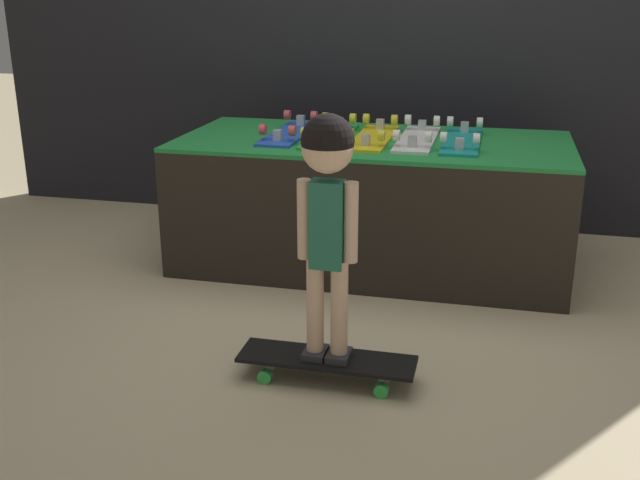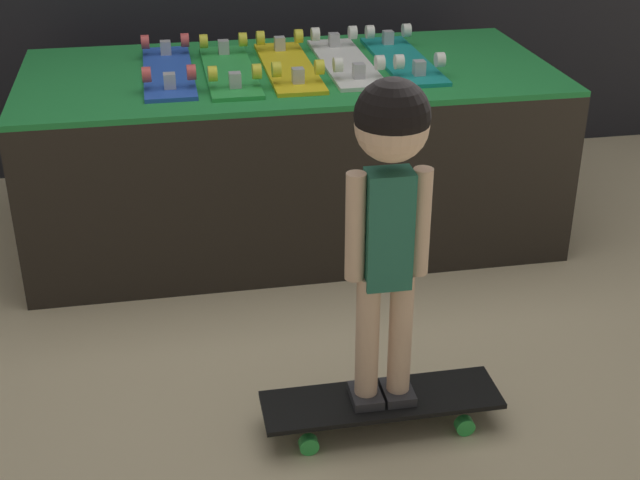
% 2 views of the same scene
% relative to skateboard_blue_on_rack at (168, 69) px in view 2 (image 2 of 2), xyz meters
% --- Properties ---
extents(ground_plane, '(16.00, 16.00, 0.00)m').
position_rel_skateboard_blue_on_rack_xyz_m(ground_plane, '(0.44, -0.67, -0.67)').
color(ground_plane, beige).
extents(display_rack, '(1.94, 0.92, 0.65)m').
position_rel_skateboard_blue_on_rack_xyz_m(display_rack, '(0.44, -0.01, -0.34)').
color(display_rack, black).
rests_on(display_rack, ground_plane).
extents(skateboard_blue_on_rack, '(0.18, 0.67, 0.09)m').
position_rel_skateboard_blue_on_rack_xyz_m(skateboard_blue_on_rack, '(0.00, 0.00, 0.00)').
color(skateboard_blue_on_rack, blue).
rests_on(skateboard_blue_on_rack, display_rack).
extents(skateboard_green_on_rack, '(0.18, 0.67, 0.09)m').
position_rel_skateboard_blue_on_rack_xyz_m(skateboard_green_on_rack, '(0.22, -0.03, 0.00)').
color(skateboard_green_on_rack, green).
rests_on(skateboard_green_on_rack, display_rack).
extents(skateboard_yellow_on_rack, '(0.18, 0.67, 0.09)m').
position_rel_skateboard_blue_on_rack_xyz_m(skateboard_yellow_on_rack, '(0.44, -0.02, 0.00)').
color(skateboard_yellow_on_rack, yellow).
rests_on(skateboard_yellow_on_rack, display_rack).
extents(skateboard_white_on_rack, '(0.18, 0.67, 0.09)m').
position_rel_skateboard_blue_on_rack_xyz_m(skateboard_white_on_rack, '(0.65, 0.00, 0.00)').
color(skateboard_white_on_rack, white).
rests_on(skateboard_white_on_rack, display_rack).
extents(skateboard_teal_on_rack, '(0.18, 0.67, 0.09)m').
position_rel_skateboard_blue_on_rack_xyz_m(skateboard_teal_on_rack, '(0.87, -0.00, 0.00)').
color(skateboard_teal_on_rack, teal).
rests_on(skateboard_teal_on_rack, display_rack).
extents(skateboard_on_floor, '(0.65, 0.19, 0.09)m').
position_rel_skateboard_blue_on_rack_xyz_m(skateboard_on_floor, '(0.49, -1.28, -0.60)').
color(skateboard_on_floor, black).
rests_on(skateboard_on_floor, ground_plane).
extents(child, '(0.21, 0.18, 0.89)m').
position_rel_skateboard_blue_on_rack_xyz_m(child, '(0.49, -1.28, 0.05)').
color(child, '#2D2D33').
rests_on(child, skateboard_on_floor).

